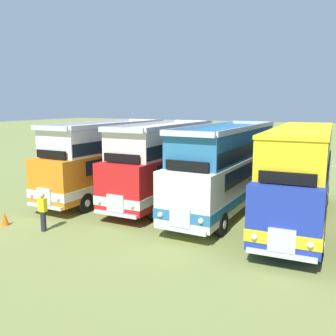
{
  "coord_description": "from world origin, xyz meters",
  "views": [
    {
      "loc": [
        0.32,
        -17.91,
        5.57
      ],
      "look_at": [
        -8.73,
        -0.07,
        2.08
      ],
      "focal_mm": 39.43,
      "sensor_mm": 36.0,
      "label": 1
    }
  ],
  "objects_px": {
    "bus_fourth_in_row": "(300,171)",
    "marshal_person": "(43,212)",
    "cone_mid_row": "(5,218)",
    "bus_first_in_row": "(108,158)",
    "bus_third_in_row": "(226,166)",
    "bus_second_in_row": "(164,161)"
  },
  "relations": [
    {
      "from": "bus_third_in_row",
      "to": "bus_fourth_in_row",
      "type": "xyz_separation_m",
      "value": [
        3.68,
        -0.3,
        0.12
      ]
    },
    {
      "from": "bus_first_in_row",
      "to": "bus_fourth_in_row",
      "type": "height_order",
      "value": "bus_first_in_row"
    },
    {
      "from": "bus_fourth_in_row",
      "to": "marshal_person",
      "type": "xyz_separation_m",
      "value": [
        -9.83,
        -6.52,
        -1.59
      ]
    },
    {
      "from": "bus_third_in_row",
      "to": "cone_mid_row",
      "type": "height_order",
      "value": "bus_third_in_row"
    },
    {
      "from": "bus_third_in_row",
      "to": "bus_fourth_in_row",
      "type": "relative_size",
      "value": 0.92
    },
    {
      "from": "bus_second_in_row",
      "to": "bus_first_in_row",
      "type": "bearing_deg",
      "value": -175.44
    },
    {
      "from": "cone_mid_row",
      "to": "marshal_person",
      "type": "height_order",
      "value": "marshal_person"
    },
    {
      "from": "bus_second_in_row",
      "to": "bus_third_in_row",
      "type": "relative_size",
      "value": 0.9
    },
    {
      "from": "bus_second_in_row",
      "to": "marshal_person",
      "type": "height_order",
      "value": "bus_second_in_row"
    },
    {
      "from": "bus_first_in_row",
      "to": "bus_fourth_in_row",
      "type": "relative_size",
      "value": 0.86
    },
    {
      "from": "bus_first_in_row",
      "to": "cone_mid_row",
      "type": "xyz_separation_m",
      "value": [
        -0.96,
        -6.81,
        -2.01
      ]
    },
    {
      "from": "bus_second_in_row",
      "to": "bus_third_in_row",
      "type": "bearing_deg",
      "value": -0.67
    },
    {
      "from": "bus_first_in_row",
      "to": "marshal_person",
      "type": "bearing_deg",
      "value": -79.43
    },
    {
      "from": "bus_first_in_row",
      "to": "bus_third_in_row",
      "type": "xyz_separation_m",
      "value": [
        7.38,
        0.25,
        0.0
      ]
    },
    {
      "from": "bus_fourth_in_row",
      "to": "marshal_person",
      "type": "relative_size",
      "value": 6.8
    },
    {
      "from": "bus_third_in_row",
      "to": "marshal_person",
      "type": "distance_m",
      "value": 9.3
    },
    {
      "from": "bus_second_in_row",
      "to": "bus_fourth_in_row",
      "type": "relative_size",
      "value": 0.83
    },
    {
      "from": "bus_first_in_row",
      "to": "bus_third_in_row",
      "type": "relative_size",
      "value": 0.94
    },
    {
      "from": "bus_first_in_row",
      "to": "marshal_person",
      "type": "height_order",
      "value": "bus_first_in_row"
    },
    {
      "from": "cone_mid_row",
      "to": "bus_third_in_row",
      "type": "bearing_deg",
      "value": 40.28
    },
    {
      "from": "bus_first_in_row",
      "to": "cone_mid_row",
      "type": "bearing_deg",
      "value": -98.0
    },
    {
      "from": "bus_second_in_row",
      "to": "marshal_person",
      "type": "bearing_deg",
      "value": -109.74
    }
  ]
}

